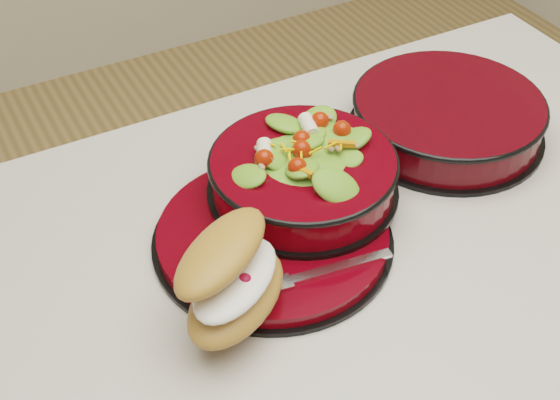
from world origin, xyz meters
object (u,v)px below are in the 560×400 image
salad_bowl (303,169)px  dinner_plate (274,236)px  croissant (233,277)px  extra_bowl (448,115)px  fork (321,272)px

salad_bowl → dinner_plate: bearing=-145.7°
croissant → extra_bowl: (0.38, 0.15, -0.03)m
fork → extra_bowl: 0.32m
dinner_plate → salad_bowl: salad_bowl is taller
dinner_plate → salad_bowl: 0.08m
croissant → fork: (0.10, -0.00, -0.04)m
salad_bowl → extra_bowl: size_ratio=0.87×
dinner_plate → salad_bowl: (0.06, 0.04, 0.04)m
dinner_plate → fork: (0.01, -0.08, 0.01)m
dinner_plate → extra_bowl: (0.29, 0.07, 0.02)m
croissant → extra_bowl: 0.41m
salad_bowl → fork: (-0.05, -0.12, -0.03)m
dinner_plate → croissant: size_ratio=1.71×
extra_bowl → salad_bowl: bearing=-171.9°
salad_bowl → croissant: 0.19m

